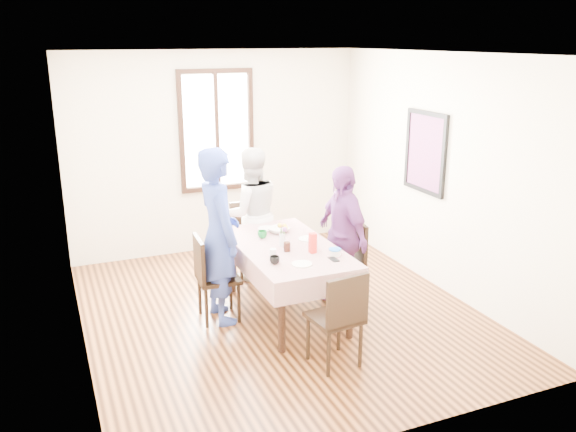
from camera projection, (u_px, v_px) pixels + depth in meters
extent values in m
plane|color=black|center=(280.00, 312.00, 6.44)|extent=(4.50, 4.50, 0.00)
plane|color=#EEE2C2|center=(217.00, 153.00, 8.03)|extent=(4.00, 0.00, 4.00)
plane|color=#EEE2C2|center=(441.00, 174.00, 6.79)|extent=(0.00, 4.50, 4.50)
cube|color=black|center=(217.00, 131.00, 7.93)|extent=(1.02, 0.06, 1.62)
cube|color=white|center=(216.00, 131.00, 7.94)|extent=(0.90, 0.02, 1.50)
cube|color=red|center=(426.00, 152.00, 6.99)|extent=(0.04, 0.76, 0.96)
cube|color=black|center=(286.00, 280.00, 6.31)|extent=(0.84, 1.63, 0.75)
cube|color=#4F0007|center=(286.00, 246.00, 6.20)|extent=(0.96, 1.75, 0.01)
cube|color=black|center=(218.00, 278.00, 6.16)|extent=(0.44, 0.44, 0.91)
cube|color=black|center=(343.00, 262.00, 6.59)|extent=(0.48, 0.48, 0.91)
cube|color=black|center=(251.00, 241.00, 7.28)|extent=(0.45, 0.45, 0.91)
cube|color=black|center=(335.00, 317.00, 5.30)|extent=(0.47, 0.47, 0.91)
imported|color=#2C3D92|center=(219.00, 236.00, 6.04)|extent=(0.47, 0.69, 1.83)
imported|color=silver|center=(251.00, 214.00, 7.16)|extent=(0.82, 0.66, 1.62)
imported|color=#6E347A|center=(342.00, 235.00, 6.49)|extent=(0.42, 0.92, 1.55)
imported|color=black|center=(275.00, 260.00, 5.69)|extent=(0.12, 0.12, 0.08)
imported|color=red|center=(312.00, 242.00, 6.16)|extent=(0.12, 0.12, 0.09)
imported|color=#0C7226|center=(262.00, 234.00, 6.43)|extent=(0.11, 0.11, 0.08)
imported|color=white|center=(279.00, 230.00, 6.61)|extent=(0.30, 0.30, 0.06)
cube|color=red|center=(313.00, 243.00, 5.97)|extent=(0.06, 0.06, 0.20)
cylinder|color=white|center=(335.00, 253.00, 5.92)|extent=(0.12, 0.12, 0.06)
cylinder|color=black|center=(287.00, 247.00, 6.02)|extent=(0.07, 0.07, 0.10)
cylinder|color=silver|center=(273.00, 253.00, 5.84)|extent=(0.07, 0.07, 0.09)
cube|color=black|center=(334.00, 259.00, 5.81)|extent=(0.07, 0.14, 0.01)
cylinder|color=silver|center=(282.00, 240.00, 6.18)|extent=(0.06, 0.06, 0.13)
cylinder|color=white|center=(307.00, 239.00, 6.40)|extent=(0.20, 0.20, 0.01)
cylinder|color=white|center=(267.00, 228.00, 6.74)|extent=(0.20, 0.20, 0.01)
cylinder|color=white|center=(302.00, 264.00, 5.68)|extent=(0.20, 0.20, 0.01)
cylinder|color=blue|center=(335.00, 249.00, 5.91)|extent=(0.12, 0.12, 0.01)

